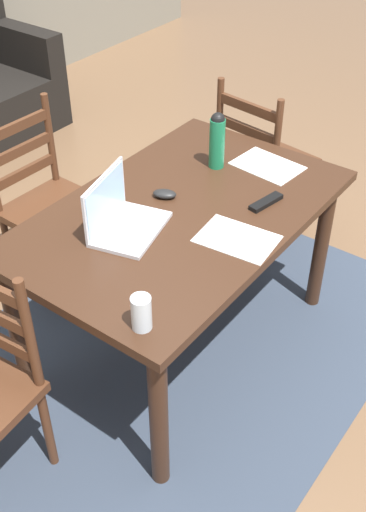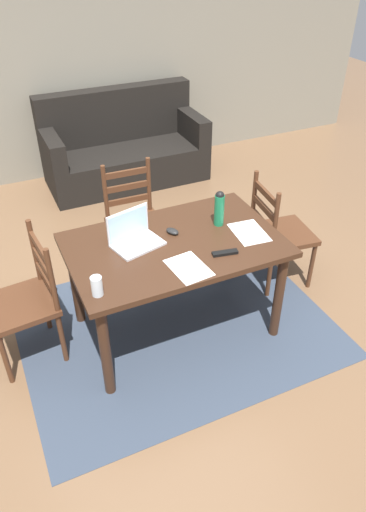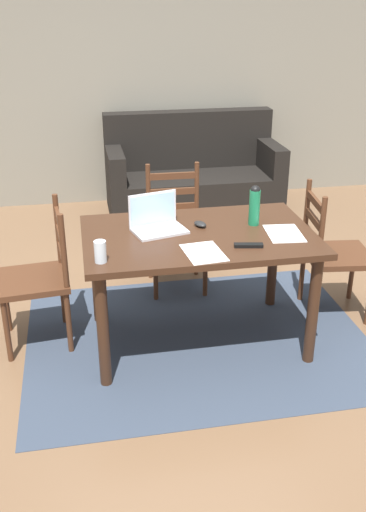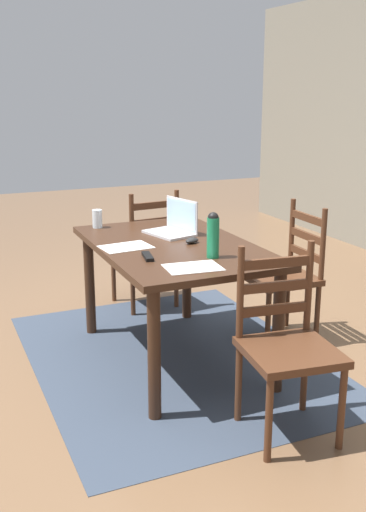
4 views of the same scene
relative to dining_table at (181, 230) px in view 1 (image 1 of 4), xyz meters
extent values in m
plane|color=brown|center=(0.00, 0.00, -0.67)|extent=(14.00, 14.00, 0.00)
cube|color=#333D4C|center=(0.00, 0.00, -0.66)|extent=(2.27, 1.75, 0.01)
cube|color=#382114|center=(0.00, 0.00, 0.08)|extent=(1.44, 0.91, 0.04)
cylinder|color=#382114|center=(-0.64, -0.38, -0.30)|extent=(0.07, 0.07, 0.73)
cylinder|color=#382114|center=(0.64, -0.38, -0.30)|extent=(0.07, 0.07, 0.73)
cylinder|color=#382114|center=(-0.64, 0.38, -0.30)|extent=(0.07, 0.07, 0.73)
cylinder|color=#382114|center=(0.64, 0.38, -0.30)|extent=(0.07, 0.07, 0.73)
cube|color=#4C2B19|center=(1.05, 0.18, -0.22)|extent=(0.49, 0.49, 0.04)
cylinder|color=#4C2B19|center=(1.26, 0.35, -0.45)|extent=(0.04, 0.04, 0.43)
cylinder|color=#4C2B19|center=(1.21, -0.03, -0.45)|extent=(0.04, 0.04, 0.43)
cylinder|color=#4C2B19|center=(0.88, 0.39, -0.45)|extent=(0.04, 0.04, 0.43)
cylinder|color=#4C2B19|center=(0.84, 0.02, -0.45)|extent=(0.04, 0.04, 0.43)
cylinder|color=#4C2B19|center=(0.87, 0.40, 0.03)|extent=(0.04, 0.04, 0.50)
cylinder|color=#4C2B19|center=(0.83, 0.02, 0.03)|extent=(0.04, 0.04, 0.50)
cube|color=#4C2B19|center=(0.85, 0.21, -0.07)|extent=(0.07, 0.36, 0.05)
cube|color=#4C2B19|center=(0.85, 0.21, 0.06)|extent=(0.07, 0.36, 0.05)
cube|color=#4C2B19|center=(0.85, 0.21, 0.18)|extent=(0.07, 0.36, 0.05)
cube|color=#4C2B19|center=(0.00, 0.79, -0.22)|extent=(0.45, 0.45, 0.04)
cylinder|color=#4C2B19|center=(0.18, 0.59, -0.45)|extent=(0.04, 0.04, 0.43)
cylinder|color=#4C2B19|center=(-0.20, 0.60, -0.45)|extent=(0.04, 0.04, 0.43)
cylinder|color=#4C2B19|center=(0.20, 0.97, -0.45)|extent=(0.04, 0.04, 0.43)
cylinder|color=#4C2B19|center=(-0.18, 0.98, -0.45)|extent=(0.04, 0.04, 0.43)
cylinder|color=#4C2B19|center=(0.20, 0.98, 0.03)|extent=(0.04, 0.04, 0.50)
cube|color=#4C2B19|center=(0.01, 0.99, -0.07)|extent=(0.36, 0.03, 0.05)
cube|color=#4C2B19|center=(0.01, 0.99, 0.06)|extent=(0.36, 0.03, 0.05)
cube|color=#4C2B19|center=(0.01, 0.99, 0.18)|extent=(0.36, 0.03, 0.05)
cylinder|color=#4C2B19|center=(-0.84, 0.01, -0.45)|extent=(0.04, 0.04, 0.43)
cylinder|color=#4C2B19|center=(-0.83, 0.01, 0.03)|extent=(0.04, 0.04, 0.50)
cube|color=black|center=(1.31, 2.50, -0.12)|extent=(0.16, 0.80, 0.30)
cube|color=silver|center=(-0.24, 0.07, 0.11)|extent=(0.37, 0.29, 0.02)
cube|color=silver|center=(-0.26, 0.17, 0.22)|extent=(0.31, 0.09, 0.21)
cube|color=#A5CCEA|center=(-0.26, 0.17, 0.22)|extent=(0.29, 0.08, 0.19)
cylinder|color=#197247|center=(0.38, 0.08, 0.22)|extent=(0.07, 0.07, 0.23)
sphere|color=black|center=(0.38, 0.08, 0.33)|extent=(0.06, 0.06, 0.06)
cylinder|color=silver|center=(-0.62, -0.31, 0.17)|extent=(0.07, 0.07, 0.12)
ellipsoid|color=black|center=(0.03, 0.11, 0.12)|extent=(0.10, 0.12, 0.03)
cube|color=black|center=(0.24, -0.26, 0.11)|extent=(0.18, 0.07, 0.02)
cube|color=white|center=(-0.03, -0.29, 0.10)|extent=(0.24, 0.32, 0.00)
cube|color=white|center=(0.52, -0.10, 0.10)|extent=(0.24, 0.31, 0.00)
camera|label=1|loc=(-1.71, -1.28, 1.54)|focal=43.88mm
camera|label=2|loc=(-1.06, -2.43, 1.89)|focal=33.40mm
camera|label=3|loc=(-0.71, -3.24, 1.46)|focal=40.45mm
camera|label=4|loc=(3.32, -1.38, 1.02)|focal=42.18mm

